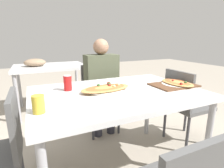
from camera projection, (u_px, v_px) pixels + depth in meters
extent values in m
plane|color=#9E9384|center=(117.00, 168.00, 1.62)|extent=(14.00, 14.00, 0.00)
cube|color=silver|center=(117.00, 93.00, 1.44)|extent=(1.35, 0.93, 0.04)
cylinder|color=#99999E|center=(208.00, 141.00, 1.42)|extent=(0.05, 0.05, 0.71)
cylinder|color=#99999E|center=(38.00, 128.00, 1.64)|extent=(0.05, 0.05, 0.71)
cylinder|color=#99999E|center=(147.00, 107.00, 2.14)|extent=(0.05, 0.05, 0.71)
cube|color=#4C4C4C|center=(101.00, 99.00, 2.20)|extent=(0.40, 0.40, 0.04)
cube|color=#4C4C4C|center=(96.00, 79.00, 2.31)|extent=(0.38, 0.03, 0.39)
cylinder|color=#38383D|center=(119.00, 118.00, 2.18)|extent=(0.03, 0.03, 0.41)
cylinder|color=#38383D|center=(93.00, 123.00, 2.04)|extent=(0.03, 0.03, 0.41)
cylinder|color=#38383D|center=(108.00, 109.00, 2.48)|extent=(0.03, 0.03, 0.41)
cylinder|color=#38383D|center=(85.00, 113.00, 2.34)|extent=(0.03, 0.03, 0.41)
cube|color=#4C4C4C|center=(15.00, 124.00, 1.09)|extent=(0.03, 0.38, 0.39)
cylinder|color=#38383D|center=(22.00, 167.00, 1.35)|extent=(0.03, 0.03, 0.41)
cube|color=#4C4C4C|center=(189.00, 106.00, 1.96)|extent=(0.40, 0.40, 0.04)
cube|color=#4C4C4C|center=(178.00, 90.00, 1.83)|extent=(0.03, 0.38, 0.39)
cylinder|color=#38383D|center=(186.00, 116.00, 2.24)|extent=(0.03, 0.03, 0.41)
cylinder|color=#38383D|center=(210.00, 128.00, 1.94)|extent=(0.03, 0.03, 0.41)
cylinder|color=#38383D|center=(165.00, 121.00, 2.10)|extent=(0.03, 0.03, 0.41)
cylinder|color=#38383D|center=(187.00, 135.00, 1.80)|extent=(0.03, 0.03, 0.41)
cylinder|color=#2D2D38|center=(111.00, 116.00, 2.19)|extent=(0.10, 0.10, 0.45)
cylinder|color=#2D2D38|center=(98.00, 119.00, 2.12)|extent=(0.10, 0.10, 0.45)
cube|color=#474C38|center=(101.00, 77.00, 2.10)|extent=(0.39, 0.20, 0.53)
sphere|color=#997056|center=(101.00, 47.00, 2.02)|extent=(0.18, 0.18, 0.18)
cylinder|color=white|center=(106.00, 90.00, 1.43)|extent=(0.29, 0.29, 0.01)
ellipsoid|color=tan|center=(106.00, 88.00, 1.42)|extent=(0.45, 0.27, 0.02)
ellipsoid|color=#D16033|center=(106.00, 87.00, 1.42)|extent=(0.37, 0.22, 0.01)
sphere|color=maroon|center=(109.00, 84.00, 1.50)|extent=(0.03, 0.03, 0.03)
sphere|color=#335928|center=(99.00, 85.00, 1.45)|extent=(0.03, 0.03, 0.03)
sphere|color=#335928|center=(109.00, 84.00, 1.50)|extent=(0.03, 0.03, 0.03)
sphere|color=beige|center=(114.00, 86.00, 1.42)|extent=(0.02, 0.02, 0.02)
sphere|color=beige|center=(118.00, 85.00, 1.48)|extent=(0.03, 0.03, 0.03)
sphere|color=maroon|center=(109.00, 85.00, 1.45)|extent=(0.03, 0.03, 0.03)
cylinder|color=red|center=(68.00, 83.00, 1.43)|extent=(0.07, 0.07, 0.12)
cylinder|color=silver|center=(67.00, 76.00, 1.42)|extent=(0.06, 0.06, 0.00)
cylinder|color=gold|center=(38.00, 104.00, 0.99)|extent=(0.07, 0.07, 0.11)
cube|color=brown|center=(174.00, 85.00, 1.59)|extent=(0.39, 0.28, 0.01)
cylinder|color=white|center=(177.00, 84.00, 1.61)|extent=(0.27, 0.27, 0.01)
ellipsoid|color=tan|center=(177.00, 83.00, 1.60)|extent=(0.21, 0.34, 0.02)
ellipsoid|color=#D16033|center=(177.00, 82.00, 1.60)|extent=(0.17, 0.28, 0.01)
sphere|color=maroon|center=(181.00, 84.00, 1.50)|extent=(0.03, 0.03, 0.03)
sphere|color=maroon|center=(173.00, 81.00, 1.62)|extent=(0.02, 0.02, 0.02)
sphere|color=#335928|center=(186.00, 82.00, 1.55)|extent=(0.03, 0.03, 0.03)
cube|color=silver|center=(50.00, 67.00, 2.82)|extent=(1.10, 0.80, 0.04)
ellipsoid|color=#8C7259|center=(35.00, 63.00, 2.71)|extent=(0.32, 0.24, 0.12)
cylinder|color=#99999E|center=(17.00, 100.00, 2.40)|extent=(0.05, 0.05, 0.71)
cylinder|color=#99999E|center=(87.00, 91.00, 2.81)|extent=(0.05, 0.05, 0.71)
cylinder|color=#99999E|center=(20.00, 87.00, 3.01)|extent=(0.05, 0.05, 0.71)
cylinder|color=#99999E|center=(77.00, 82.00, 3.42)|extent=(0.05, 0.05, 0.71)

